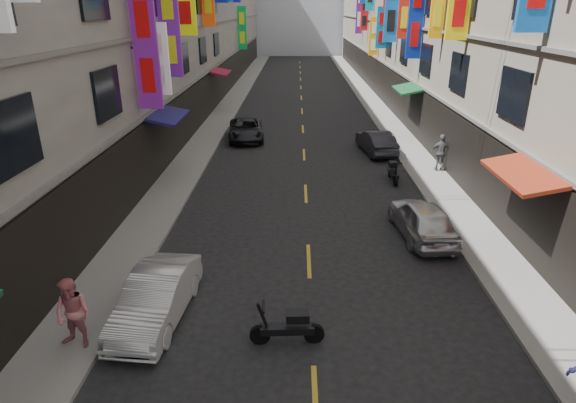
{
  "coord_description": "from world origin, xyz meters",
  "views": [
    {
      "loc": [
        -0.43,
        4.39,
        7.55
      ],
      "look_at": [
        -0.59,
        13.42,
        3.9
      ],
      "focal_mm": 30.0,
      "sensor_mm": 36.0,
      "label": 1
    }
  ],
  "objects_px": {
    "car_right_mid": "(422,219)",
    "pedestrian_rfar": "(441,153)",
    "car_left_far": "(246,130)",
    "pedestrian_lfar": "(73,314)",
    "scooter_crossing": "(288,327)",
    "car_right_far": "(376,142)",
    "scooter_far_right": "(393,172)",
    "car_left_mid": "(156,298)"
  },
  "relations": [
    {
      "from": "pedestrian_lfar",
      "to": "car_right_mid",
      "type": "bearing_deg",
      "value": 47.03
    },
    {
      "from": "car_right_mid",
      "to": "car_right_far",
      "type": "relative_size",
      "value": 1.01
    },
    {
      "from": "car_left_far",
      "to": "pedestrian_lfar",
      "type": "height_order",
      "value": "pedestrian_lfar"
    },
    {
      "from": "car_left_mid",
      "to": "car_right_mid",
      "type": "xyz_separation_m",
      "value": [
        8.0,
        5.0,
        0.03
      ]
    },
    {
      "from": "scooter_crossing",
      "to": "car_left_far",
      "type": "xyz_separation_m",
      "value": [
        -2.93,
        19.3,
        0.17
      ]
    },
    {
      "from": "scooter_crossing",
      "to": "scooter_far_right",
      "type": "xyz_separation_m",
      "value": [
        4.67,
        11.78,
        0.0
      ]
    },
    {
      "from": "scooter_far_right",
      "to": "car_left_mid",
      "type": "bearing_deg",
      "value": 53.2
    },
    {
      "from": "car_right_mid",
      "to": "car_right_far",
      "type": "distance_m",
      "value": 10.55
    },
    {
      "from": "scooter_far_right",
      "to": "pedestrian_lfar",
      "type": "distance_m",
      "value": 15.49
    },
    {
      "from": "car_left_mid",
      "to": "pedestrian_lfar",
      "type": "xyz_separation_m",
      "value": [
        -1.55,
        -1.25,
        0.36
      ]
    },
    {
      "from": "pedestrian_lfar",
      "to": "car_right_far",
      "type": "bearing_deg",
      "value": 74.21
    },
    {
      "from": "scooter_far_right",
      "to": "pedestrian_rfar",
      "type": "relative_size",
      "value": 1.0
    },
    {
      "from": "pedestrian_lfar",
      "to": "pedestrian_rfar",
      "type": "distance_m",
      "value": 18.09
    },
    {
      "from": "scooter_far_right",
      "to": "car_left_far",
      "type": "bearing_deg",
      "value": -44.82
    },
    {
      "from": "car_right_mid",
      "to": "car_left_mid",
      "type": "bearing_deg",
      "value": 26.52
    },
    {
      "from": "pedestrian_lfar",
      "to": "pedestrian_rfar",
      "type": "bearing_deg",
      "value": 61.6
    },
    {
      "from": "car_left_far",
      "to": "car_right_far",
      "type": "height_order",
      "value": "car_right_far"
    },
    {
      "from": "car_left_mid",
      "to": "pedestrian_lfar",
      "type": "distance_m",
      "value": 2.02
    },
    {
      "from": "car_right_mid",
      "to": "car_left_far",
      "type": "bearing_deg",
      "value": -66.17
    },
    {
      "from": "scooter_crossing",
      "to": "car_left_mid",
      "type": "distance_m",
      "value": 3.54
    },
    {
      "from": "scooter_crossing",
      "to": "car_left_far",
      "type": "distance_m",
      "value": 19.52
    },
    {
      "from": "scooter_crossing",
      "to": "pedestrian_lfar",
      "type": "bearing_deg",
      "value": 90.63
    },
    {
      "from": "scooter_crossing",
      "to": "car_left_mid",
      "type": "height_order",
      "value": "car_left_mid"
    },
    {
      "from": "pedestrian_rfar",
      "to": "car_right_far",
      "type": "bearing_deg",
      "value": -47.89
    },
    {
      "from": "pedestrian_rfar",
      "to": "pedestrian_lfar",
      "type": "bearing_deg",
      "value": 52.48
    },
    {
      "from": "scooter_far_right",
      "to": "car_left_mid",
      "type": "distance_m",
      "value": 13.54
    },
    {
      "from": "car_left_mid",
      "to": "pedestrian_rfar",
      "type": "xyz_separation_m",
      "value": [
        10.6,
        12.15,
        0.38
      ]
    },
    {
      "from": "scooter_far_right",
      "to": "car_right_mid",
      "type": "distance_m",
      "value": 5.86
    },
    {
      "from": "car_left_far",
      "to": "pedestrian_lfar",
      "type": "xyz_separation_m",
      "value": [
        -2.03,
        -19.63,
        0.39
      ]
    },
    {
      "from": "scooter_far_right",
      "to": "pedestrian_rfar",
      "type": "height_order",
      "value": "pedestrian_rfar"
    },
    {
      "from": "car_right_mid",
      "to": "car_right_far",
      "type": "bearing_deg",
      "value": -95.47
    },
    {
      "from": "car_left_mid",
      "to": "car_right_far",
      "type": "xyz_separation_m",
      "value": [
        7.99,
        15.55,
        0.0
      ]
    },
    {
      "from": "car_left_mid",
      "to": "car_right_mid",
      "type": "relative_size",
      "value": 0.99
    },
    {
      "from": "pedestrian_rfar",
      "to": "scooter_far_right",
      "type": "bearing_deg",
      "value": 31.78
    },
    {
      "from": "scooter_crossing",
      "to": "pedestrian_lfar",
      "type": "distance_m",
      "value": 5.0
    },
    {
      "from": "scooter_crossing",
      "to": "car_left_mid",
      "type": "bearing_deg",
      "value": 71.71
    },
    {
      "from": "scooter_crossing",
      "to": "pedestrian_lfar",
      "type": "xyz_separation_m",
      "value": [
        -4.96,
        -0.33,
        0.56
      ]
    },
    {
      "from": "car_right_far",
      "to": "pedestrian_lfar",
      "type": "height_order",
      "value": "pedestrian_lfar"
    },
    {
      "from": "car_right_far",
      "to": "car_right_mid",
      "type": "bearing_deg",
      "value": 81.17
    },
    {
      "from": "car_left_far",
      "to": "pedestrian_lfar",
      "type": "distance_m",
      "value": 19.74
    },
    {
      "from": "car_right_mid",
      "to": "car_right_far",
      "type": "xyz_separation_m",
      "value": [
        -0.01,
        10.55,
        -0.03
      ]
    },
    {
      "from": "car_right_mid",
      "to": "pedestrian_rfar",
      "type": "relative_size",
      "value": 2.18
    }
  ]
}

